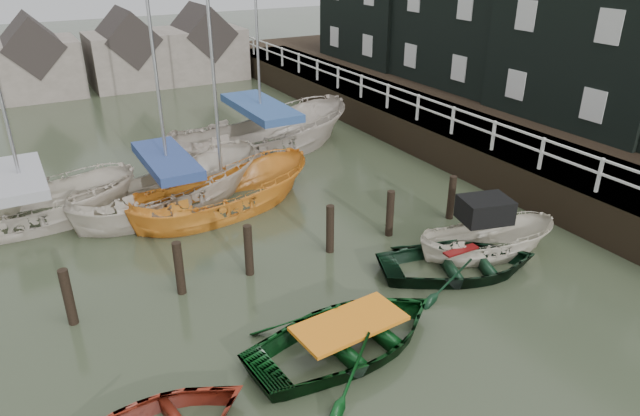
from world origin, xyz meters
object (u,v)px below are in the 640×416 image
motorboat (484,250)px  sailboat_b (172,203)px  sailboat_a (31,221)px  sailboat_c (224,208)px  rowboat_green (349,350)px  rowboat_dkgreen (458,273)px  sailboat_d (262,151)px

motorboat → sailboat_b: 9.90m
motorboat → sailboat_a: size_ratio=0.35×
sailboat_a → sailboat_b: size_ratio=0.96×
sailboat_a → sailboat_c: (5.52, -1.91, -0.05)m
rowboat_green → rowboat_dkgreen: (4.12, 1.23, 0.00)m
rowboat_dkgreen → sailboat_d: sailboat_d is taller
motorboat → sailboat_b: bearing=56.5°
sailboat_b → sailboat_c: 1.77m
rowboat_green → sailboat_d: bearing=-20.3°
motorboat → sailboat_c: (-5.25, 6.24, -0.10)m
sailboat_b → sailboat_a: bearing=63.5°
rowboat_dkgreen → sailboat_b: 9.43m
sailboat_d → sailboat_c: bearing=135.0°
rowboat_dkgreen → sailboat_b: bearing=55.5°
rowboat_green → sailboat_c: (0.17, 7.89, 0.01)m
sailboat_c → rowboat_green: bearing=168.7°
sailboat_a → sailboat_c: sailboat_a is taller
sailboat_d → sailboat_a: bearing=97.5°
rowboat_dkgreen → sailboat_a: bearing=68.9°
sailboat_a → sailboat_c: size_ratio=1.03×
sailboat_d → rowboat_dkgreen: bearing=175.5°
sailboat_b → sailboat_d: sailboat_d is taller
sailboat_b → sailboat_d: size_ratio=0.95×
sailboat_a → sailboat_d: bearing=-72.2°
rowboat_green → sailboat_c: size_ratio=0.39×
rowboat_green → sailboat_c: 7.89m
sailboat_a → sailboat_b: (4.14, -0.80, -0.00)m
sailboat_b → motorboat: bearing=-153.6°
rowboat_green → motorboat: 5.67m
rowboat_dkgreen → sailboat_d: bearing=24.5°
motorboat → sailboat_d: size_ratio=0.32×
rowboat_dkgreen → motorboat: 1.37m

